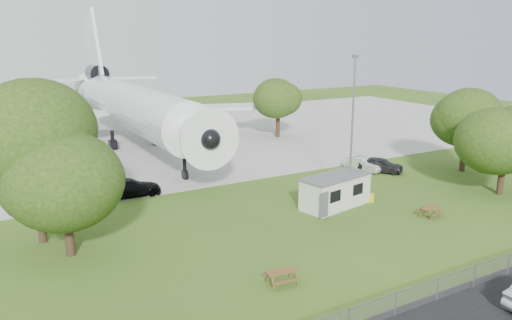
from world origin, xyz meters
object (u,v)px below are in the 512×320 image
airliner (131,104)px  picnic_west (282,283)px  picnic_east (430,216)px  site_cabin (335,191)px

airliner → picnic_west: bearing=-94.5°
picnic_east → picnic_west: bearing=174.9°
site_cabin → picnic_west: site_cabin is taller
site_cabin → picnic_east: site_cabin is taller
picnic_west → airliner: bearing=90.8°
airliner → site_cabin: airliner is taller
airliner → picnic_east: size_ratio=26.52×
airliner → picnic_west: airliner is taller
airliner → picnic_west: size_ratio=26.52×
airliner → site_cabin: bearing=-75.9°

